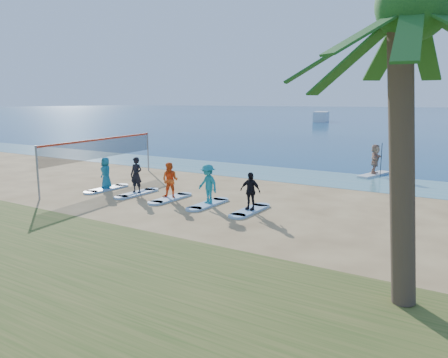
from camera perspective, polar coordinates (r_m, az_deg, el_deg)
The scene contains 17 objects.
ground at distance 17.84m, azimuth -3.38°, elevation -4.45°, with size 600.00×600.00×0.00m, color tan.
shallow_water at distance 26.88m, azimuth 9.77°, elevation 0.42°, with size 600.00×600.00×0.00m, color teal.
volleyball_net at distance 24.95m, azimuth -15.71°, elevation 3.84°, with size 1.38×9.00×2.50m.
palm_tree at distance 10.12m, azimuth 23.49°, elevation 19.89°, with size 5.60×5.60×7.62m.
paddleboard at distance 28.20m, azimuth 19.03°, elevation 0.57°, with size 0.70×3.00×0.12m, color silver.
paddleboarder at distance 28.07m, azimuth 19.14°, elevation 2.49°, with size 1.65×0.53×1.78m, color tan.
boat_offshore_a at distance 97.71m, azimuth 12.56°, elevation 7.33°, with size 2.69×7.89×2.13m, color silver.
surfboard_0 at distance 23.19m, azimuth -15.07°, elevation -1.25°, with size 0.70×2.20×0.09m, color #8BB5D7.
student_0 at distance 23.04m, azimuth -15.17°, elevation 0.80°, with size 0.78×0.50×1.59m, color #1B6E87.
surfboard_1 at distance 21.71m, azimuth -11.30°, elevation -1.86°, with size 0.70×2.20×0.09m, color #8BB5D7.
student_1 at distance 21.54m, azimuth -11.39°, elevation 0.52°, with size 0.63×0.42×1.74m, color black.
surfboard_2 at distance 20.35m, azimuth -7.00°, elevation -2.54°, with size 0.70×2.20×0.09m, color #8BB5D7.
student_2 at distance 20.18m, azimuth -7.05°, elevation -0.15°, with size 0.79×0.62×1.63m, color #F35819.
surfboard_3 at distance 19.12m, azimuth -2.11°, elevation -3.30°, with size 0.70×2.20×0.09m, color #8BB5D7.
student_3 at distance 18.92m, azimuth -2.13°, elevation -0.64°, with size 1.11×0.64×1.72m, color teal.
surfboard_4 at distance 18.05m, azimuth 3.42°, elevation -4.13°, with size 0.70×2.20×0.09m, color #8BB5D7.
student_4 at distance 17.86m, azimuth 3.44°, elevation -1.57°, with size 0.91×0.38×1.56m, color black.
Camera 1 is at (10.09, -14.00, 4.51)m, focal length 35.00 mm.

